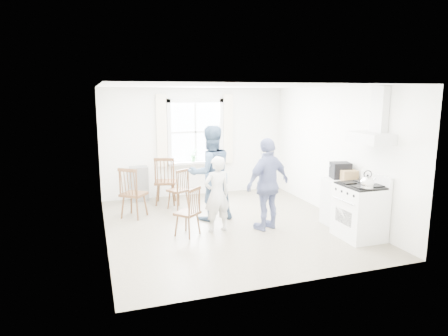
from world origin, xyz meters
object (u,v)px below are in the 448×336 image
stereo_stack (340,170)px  windsor_chair_b (130,188)px  person_left (217,194)px  person_mid (211,173)px  windsor_chair_a (181,185)px  gas_stove (360,211)px  windsor_chair_c (192,206)px  person_right (268,184)px  low_cabinet (339,202)px

stereo_stack → windsor_chair_b: stereo_stack is taller
windsor_chair_b → person_left: (1.40, -1.26, 0.06)m
person_mid → windsor_chair_a: bearing=-68.4°
gas_stove → windsor_chair_c: gas_stove is taller
windsor_chair_a → person_mid: person_mid is taller
person_mid → stereo_stack: bearing=148.3°
windsor_chair_b → person_mid: person_mid is taller
person_mid → gas_stove: bearing=133.6°
person_right → person_left: bearing=-30.0°
person_mid → low_cabinet: bearing=147.0°
gas_stove → person_right: (-1.31, 0.94, 0.36)m
low_cabinet → person_right: person_right is taller
stereo_stack → person_right: 1.43m
windsor_chair_a → person_mid: (0.42, -0.82, 0.38)m
gas_stove → windsor_chair_c: (-2.72, 1.01, 0.06)m
windsor_chair_a → windsor_chair_b: 1.13m
windsor_chair_c → person_left: person_left is taller
stereo_stack → windsor_chair_a: 3.29m
stereo_stack → person_mid: bearing=153.8°
gas_stove → person_left: bearing=153.8°
gas_stove → person_left: size_ratio=0.81×
gas_stove → low_cabinet: gas_stove is taller
windsor_chair_a → person_left: person_left is taller
low_cabinet → gas_stove: bearing=-95.7°
low_cabinet → windsor_chair_a: bearing=143.2°
gas_stove → windsor_chair_b: (-3.63, 2.36, 0.15)m
person_left → person_right: (0.92, -0.16, 0.15)m
stereo_stack → windsor_chair_c: stereo_stack is taller
low_cabinet → windsor_chair_c: size_ratio=1.02×
windsor_chair_c → windsor_chair_a: bearing=84.0°
gas_stove → person_left: person_left is taller
stereo_stack → person_mid: (-2.22, 1.09, -0.12)m
gas_stove → windsor_chair_b: 4.33m
windsor_chair_a → person_mid: size_ratio=0.48×
windsor_chair_a → windsor_chair_c: windsor_chair_a is taller
windsor_chair_b → person_right: (2.32, -1.42, 0.21)m
low_cabinet → stereo_stack: bearing=67.9°
windsor_chair_b → person_right: person_right is taller
low_cabinet → person_left: bearing=170.2°
windsor_chair_b → person_mid: 1.62m
windsor_chair_a → windsor_chair_c: bearing=-96.0°
windsor_chair_b → windsor_chair_c: 1.63m
gas_stove → low_cabinet: 0.70m
windsor_chair_b → windsor_chair_c: windsor_chair_b is taller
low_cabinet → stereo_stack: 0.60m
person_right → low_cabinet: bearing=150.1°
stereo_stack → gas_stove: bearing=-96.8°
stereo_stack → windsor_chair_a: size_ratio=0.45×
low_cabinet → person_mid: 2.52m
stereo_stack → windsor_chair_b: (-3.72, 1.61, -0.42)m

